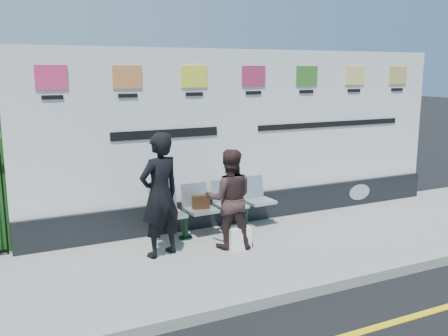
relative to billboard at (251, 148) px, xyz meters
name	(u,v)px	position (x,y,z in m)	size (l,w,h in m)	color
ground	(380,327)	(-0.50, -3.85, -1.42)	(80.00, 80.00, 0.00)	black
pavement	(264,249)	(-0.50, -1.35, -1.36)	(14.00, 3.00, 0.12)	gray
kerb	(324,286)	(-0.50, -2.85, -1.35)	(14.00, 0.18, 0.14)	gray
yellow_line	(380,326)	(-0.50, -3.85, -1.42)	(14.00, 0.10, 0.01)	yellow
billboard	(251,148)	(0.00, 0.00, 0.00)	(8.00, 0.30, 3.00)	black
bench	(216,220)	(-0.89, -0.46, -1.07)	(2.14, 0.56, 0.46)	#B7BBC1
woman_left	(160,195)	(-2.05, -1.02, -0.40)	(0.66, 0.43, 1.81)	black
woman_right	(229,199)	(-1.00, -1.15, -0.54)	(0.73, 0.57, 1.51)	#352222
handbag_brown	(201,202)	(-1.17, -0.48, -0.73)	(0.28, 0.12, 0.22)	black
carrier_bag_white	(239,238)	(-0.91, -1.28, -1.13)	(0.34, 0.20, 0.34)	white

